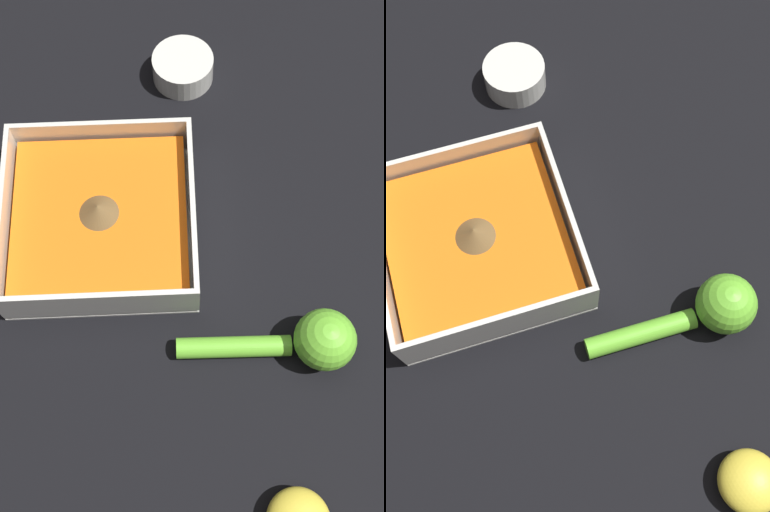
# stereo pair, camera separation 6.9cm
# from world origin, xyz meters

# --- Properties ---
(ground_plane) EXTENTS (4.00, 4.00, 0.00)m
(ground_plane) POSITION_xyz_m (0.00, 0.00, 0.00)
(ground_plane) COLOR black
(square_dish) EXTENTS (0.22, 0.22, 0.07)m
(square_dish) POSITION_xyz_m (-0.01, 0.02, 0.02)
(square_dish) COLOR silver
(square_dish) RESTS_ON ground_plane
(spice_bowl) EXTENTS (0.08, 0.08, 0.04)m
(spice_bowl) POSITION_xyz_m (0.22, -0.09, 0.02)
(spice_bowl) COLOR silver
(spice_bowl) RESTS_ON ground_plane
(lemon_squeezer) EXTENTS (0.07, 0.20, 0.07)m
(lemon_squeezer) POSITION_xyz_m (-0.17, -0.21, 0.03)
(lemon_squeezer) COLOR #6BC633
(lemon_squeezer) RESTS_ON ground_plane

